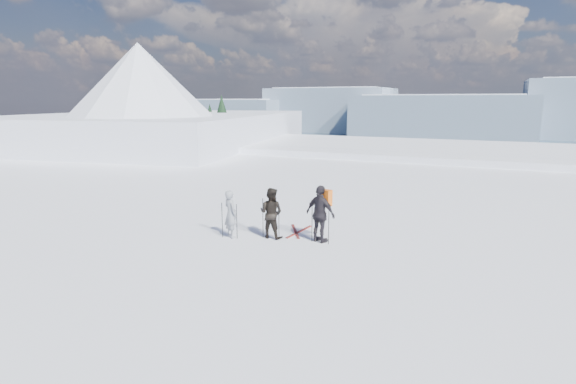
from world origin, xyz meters
The scene contains 9 objects.
lake_basin centered at (0.00, 30.00, -6.50)m, with size 820.00×820.00×71.62m.
far_mountain_range centered at (29.60, 454.78, -7.19)m, with size 770.00×110.00×53.00m.
near_ridge centered at (-26.56, 29.34, -3.48)m, with size 31.37×35.68×25.62m.
skier_grey centered at (-3.15, 1.71, 0.80)m, with size 0.58×0.38×1.59m, color gray.
skier_dark centered at (-1.90, 2.22, 0.84)m, with size 0.82×0.64×1.69m, color black.
skier_pack centered at (-0.25, 2.43, 0.93)m, with size 1.09×0.45×1.86m, color black.
backpack centered at (-0.18, 2.67, 2.12)m, with size 0.40×0.22×0.52m, color orange.
ski_poles centered at (-1.72, 2.04, 0.61)m, with size 3.50×0.83×1.34m.
skis_loose centered at (-1.37, 3.16, 0.01)m, with size 0.94×1.70×0.03m.
Camera 1 is at (4.50, -10.62, 4.51)m, focal length 28.00 mm.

